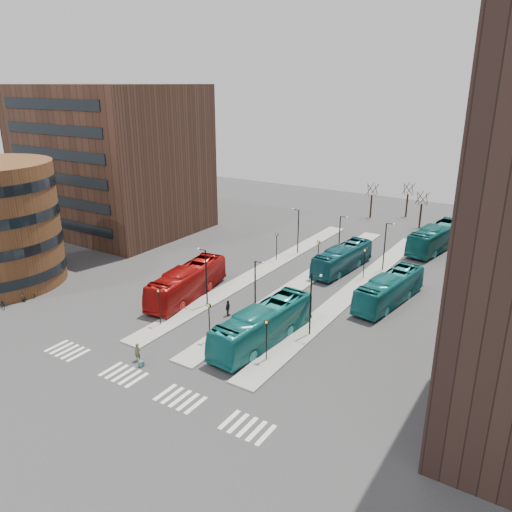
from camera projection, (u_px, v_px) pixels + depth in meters
The scene contains 22 objects.
ground at pixel (92, 404), 36.44m from camera, with size 160.00×160.00×0.00m, color #303032.
island_left at pixel (263, 270), 62.27m from camera, with size 2.50×45.00×0.15m, color gray.
island_mid at pixel (306, 280), 59.21m from camera, with size 2.50×45.00×0.15m, color gray.
island_right at pixel (353, 290), 56.14m from camera, with size 2.50×45.00×0.15m, color gray.
suitcase at pixel (141, 364), 41.17m from camera, with size 0.40×0.32×0.50m, color navy.
red_bus at pixel (187, 282), 54.11m from camera, with size 2.89×12.37×3.45m, color #9B0D0B.
teal_bus_a at pixel (263, 325), 44.58m from camera, with size 2.90×12.40×3.45m, color #167071.
teal_bus_b at pixel (342, 258), 61.89m from camera, with size 2.64×11.28×3.14m, color #124E5A.
teal_bus_c at pixel (389, 289), 52.61m from camera, with size 2.70×11.53×3.21m, color #166C6F.
teal_bus_d at pixel (436, 238), 69.35m from camera, with size 3.04×12.99×3.62m, color #125C5D.
traveller at pixel (138, 352), 41.83m from camera, with size 0.59×0.39×1.61m, color #4E4E2E.
commuter_a at pixel (187, 287), 55.15m from camera, with size 0.83×0.65×1.72m, color black.
commuter_b at pixel (228, 308), 49.95m from camera, with size 0.99×0.41×1.68m, color black.
commuter_c at pixel (273, 317), 47.96m from camera, with size 1.10×0.63×1.70m, color black.
bicycle_near at pixel (3, 304), 51.87m from camera, with size 0.53×1.52×0.80m, color gray.
bicycle_mid at pixel (20, 297), 53.39m from camera, with size 0.46×1.62×0.97m, color gray.
bicycle_far at pixel (32, 293), 54.55m from camera, with size 0.53×1.52×0.80m, color gray.
crosswalk_stripes at pixel (148, 385), 38.72m from camera, with size 22.35×2.40×0.01m.
office_block at pixel (113, 159), 77.17m from camera, with size 25.00×20.12×22.00m.
sign_poles at pixel (273, 279), 53.08m from camera, with size 12.45×22.12×3.65m.
lamp_posts at pixel (304, 257), 56.14m from camera, with size 14.04×20.24×6.12m.
bare_trees at pixel (399, 205), 83.93m from camera, with size 10.97×8.14×5.90m.
Camera 1 is at (26.79, -19.43, 22.23)m, focal length 35.00 mm.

